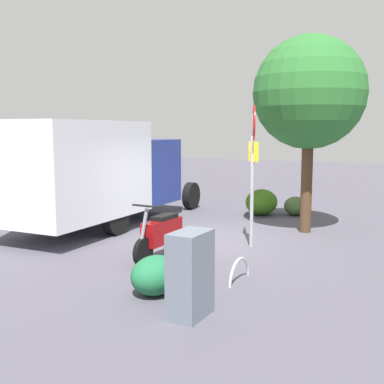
# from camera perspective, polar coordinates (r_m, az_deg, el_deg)

# --- Properties ---
(ground_plane) EXTENTS (60.00, 60.00, 0.00)m
(ground_plane) POSITION_cam_1_polar(r_m,az_deg,el_deg) (11.53, 2.50, -5.73)
(ground_plane) COLOR #4D4A55
(box_truck_near) EXTENTS (7.24, 2.33, 2.86)m
(box_truck_near) POSITION_cam_1_polar(r_m,az_deg,el_deg) (12.95, -11.31, 2.69)
(box_truck_near) COLOR black
(box_truck_near) RESTS_ON ground
(motorcycle) EXTENTS (1.81, 0.55, 1.20)m
(motorcycle) POSITION_cam_1_polar(r_m,az_deg,el_deg) (9.79, -3.66, -4.99)
(motorcycle) COLOR black
(motorcycle) RESTS_ON ground
(stop_sign) EXTENTS (0.71, 0.33, 3.17)m
(stop_sign) POSITION_cam_1_polar(r_m,az_deg,el_deg) (10.62, 7.35, 4.64)
(stop_sign) COLOR #9E9EA3
(stop_sign) RESTS_ON ground
(street_tree) EXTENTS (2.84, 2.84, 4.99)m
(street_tree) POSITION_cam_1_polar(r_m,az_deg,el_deg) (12.46, 13.95, 11.46)
(street_tree) COLOR #47301E
(street_tree) RESTS_ON ground
(utility_cabinet) EXTENTS (0.71, 0.45, 1.23)m
(utility_cabinet) POSITION_cam_1_polar(r_m,az_deg,el_deg) (6.75, -0.20, -9.88)
(utility_cabinet) COLOR slate
(utility_cabinet) RESTS_ON ground
(bike_rack_hoop) EXTENTS (0.85, 0.08, 0.85)m
(bike_rack_hoop) POSITION_cam_1_polar(r_m,az_deg,el_deg) (8.48, 5.71, -10.62)
(bike_rack_hoop) COLOR #B7B7BC
(bike_rack_hoop) RESTS_ON ground
(shrub_near_sign) EXTENTS (0.85, 0.69, 0.58)m
(shrub_near_sign) POSITION_cam_1_polar(r_m,az_deg,el_deg) (15.09, 12.35, -1.64)
(shrub_near_sign) COLOR #486436
(shrub_near_sign) RESTS_ON ground
(shrub_mid_verge) EXTENTS (1.18, 0.97, 0.80)m
(shrub_mid_verge) POSITION_cam_1_polar(r_m,az_deg,el_deg) (14.92, 8.37, -1.21)
(shrub_mid_verge) COLOR #386A18
(shrub_mid_verge) RESTS_ON ground
(shrub_by_tree) EXTENTS (0.92, 0.75, 0.63)m
(shrub_by_tree) POSITION_cam_1_polar(r_m,az_deg,el_deg) (7.74, -4.40, -9.94)
(shrub_by_tree) COLOR #1F693F
(shrub_by_tree) RESTS_ON ground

